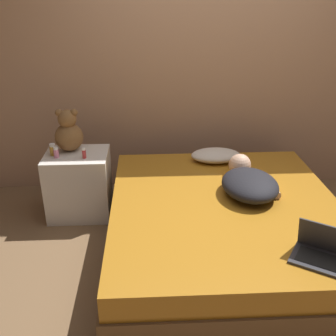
{
  "coord_description": "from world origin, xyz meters",
  "views": [
    {
      "loc": [
        -0.56,
        -2.52,
        1.91
      ],
      "look_at": [
        -0.42,
        0.24,
        0.63
      ],
      "focal_mm": 42.0,
      "sensor_mm": 36.0,
      "label": 1
    }
  ],
  "objects": [
    {
      "name": "ground_plane",
      "position": [
        0.0,
        0.0,
        0.0
      ],
      "size": [
        12.0,
        12.0,
        0.0
      ],
      "primitive_type": "plane",
      "color": "brown"
    },
    {
      "name": "wall_back",
      "position": [
        0.0,
        1.25,
        1.3
      ],
      "size": [
        8.0,
        0.06,
        2.6
      ],
      "color": "tan",
      "rests_on": "ground_plane"
    },
    {
      "name": "bed",
      "position": [
        0.0,
        0.0,
        0.22
      ],
      "size": [
        1.73,
        1.94,
        0.45
      ],
      "color": "brown",
      "rests_on": "ground_plane"
    },
    {
      "name": "nightstand",
      "position": [
        -1.2,
        0.67,
        0.29
      ],
      "size": [
        0.55,
        0.46,
        0.59
      ],
      "color": "silver",
      "rests_on": "ground_plane"
    },
    {
      "name": "pillow",
      "position": [
        0.05,
        0.76,
        0.51
      ],
      "size": [
        0.45,
        0.28,
        0.11
      ],
      "color": "beige",
      "rests_on": "bed"
    },
    {
      "name": "person_lying",
      "position": [
        0.2,
        0.16,
        0.54
      ],
      "size": [
        0.44,
        0.71,
        0.19
      ],
      "rotation": [
        0.0,
        0.0,
        0.01
      ],
      "color": "black",
      "rests_on": "bed"
    },
    {
      "name": "laptop",
      "position": [
        0.44,
        -0.7,
        0.5
      ],
      "size": [
        0.41,
        0.37,
        0.23
      ],
      "rotation": [
        0.0,
        0.0,
        -0.58
      ],
      "color": "#333338",
      "rests_on": "bed"
    },
    {
      "name": "teddy_bear",
      "position": [
        -1.26,
        0.76,
        0.75
      ],
      "size": [
        0.25,
        0.25,
        0.38
      ],
      "color": "brown",
      "rests_on": "nightstand"
    },
    {
      "name": "bottle_amber",
      "position": [
        -1.39,
        0.65,
        0.64
      ],
      "size": [
        0.05,
        0.05,
        0.1
      ],
      "color": "gold",
      "rests_on": "nightstand"
    },
    {
      "name": "bottle_red",
      "position": [
        -1.11,
        0.57,
        0.63
      ],
      "size": [
        0.03,
        0.03,
        0.09
      ],
      "color": "#B72D2D",
      "rests_on": "nightstand"
    },
    {
      "name": "bottle_pink",
      "position": [
        -1.35,
        0.6,
        0.63
      ],
      "size": [
        0.04,
        0.04,
        0.09
      ],
      "color": "pink",
      "rests_on": "nightstand"
    }
  ]
}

